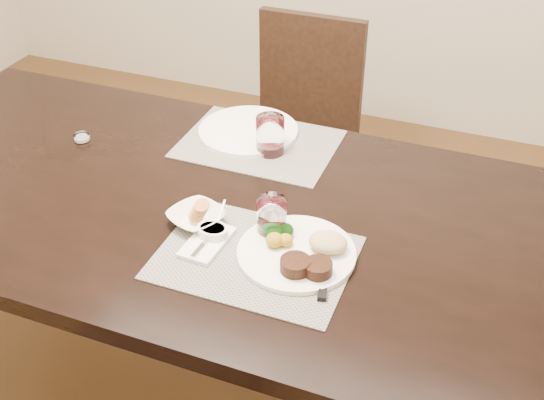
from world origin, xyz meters
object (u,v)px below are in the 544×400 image
at_px(dinner_plate, 301,252).
at_px(cracker_bowl, 196,217).
at_px(wine_glass_near, 272,219).
at_px(far_plate, 248,131).
at_px(steak_knife, 327,277).
at_px(chair_far, 301,121).

bearing_deg(dinner_plate, cracker_bowl, -170.75).
relative_size(dinner_plate, wine_glass_near, 2.82).
bearing_deg(far_plate, wine_glass_near, -60.58).
bearing_deg(dinner_plate, steak_knife, -17.69).
bearing_deg(steak_knife, wine_glass_near, 134.45).
distance_m(dinner_plate, wine_glass_near, 0.12).
bearing_deg(dinner_plate, far_plate, 140.15).
bearing_deg(steak_knife, cracker_bowl, 153.73).
distance_m(chair_far, steak_knife, 1.23).
bearing_deg(dinner_plate, wine_glass_near, 164.42).
distance_m(dinner_plate, far_plate, 0.61).
bearing_deg(steak_knife, chair_far, 98.15).
bearing_deg(cracker_bowl, steak_knife, -12.63).
distance_m(chair_far, wine_glass_near, 1.08).
height_order(dinner_plate, far_plate, dinner_plate).
distance_m(steak_knife, far_plate, 0.70).
bearing_deg(cracker_bowl, wine_glass_near, 8.21).
height_order(cracker_bowl, far_plate, cracker_bowl).
relative_size(chair_far, cracker_bowl, 5.12).
height_order(dinner_plate, cracker_bowl, cracker_bowl).
height_order(steak_knife, cracker_bowl, cracker_bowl).
xyz_separation_m(dinner_plate, cracker_bowl, (-0.29, 0.03, 0.00)).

